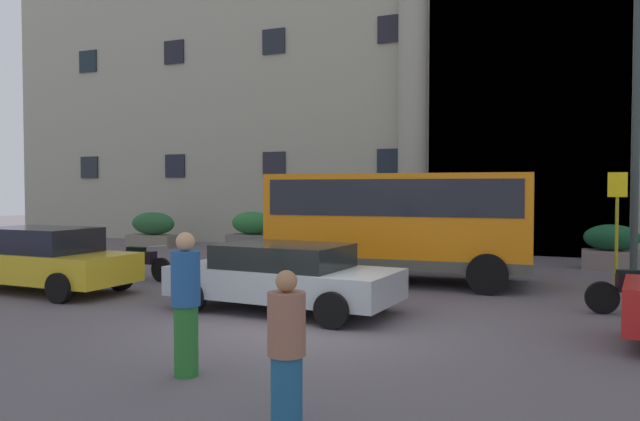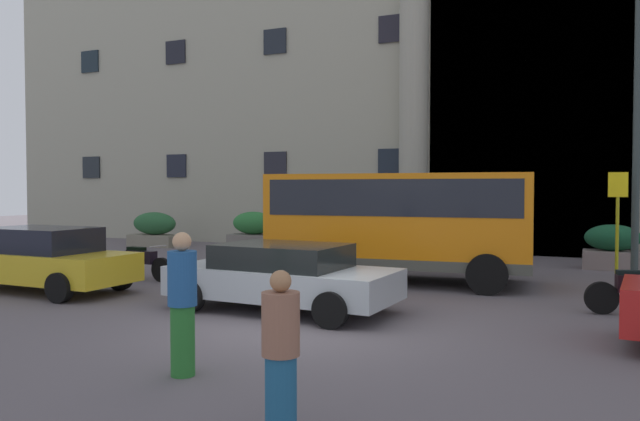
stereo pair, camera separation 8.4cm
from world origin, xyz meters
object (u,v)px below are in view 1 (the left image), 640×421
at_px(hedge_planter_entrance_right, 253,232).
at_px(hedge_planter_entrance_left, 612,248).
at_px(hedge_planter_east, 153,230).
at_px(motorcycle_far_end, 291,271).
at_px(parked_compact_extra, 284,276).
at_px(lamppost_plaza_centre, 637,95).
at_px(pedestrian_man_red_shirt, 287,354).
at_px(parked_sedan_second, 41,259).
at_px(bus_stop_sign, 617,215).
at_px(orange_minibus, 400,217).
at_px(pedestrian_woman_with_bag, 186,303).
at_px(scooter_by_planter, 640,290).
at_px(motorcycle_near_kerb, 140,262).
at_px(hedge_planter_far_west, 371,240).

bearing_deg(hedge_planter_entrance_right, hedge_planter_entrance_left, -1.29).
xyz_separation_m(hedge_planter_east, motorcycle_far_end, (9.73, -7.27, -0.20)).
bearing_deg(parked_compact_extra, hedge_planter_east, 141.35).
bearing_deg(lamppost_plaza_centre, pedestrian_man_red_shirt, -105.87).
relative_size(parked_sedan_second, motorcycle_far_end, 2.22).
distance_m(bus_stop_sign, hedge_planter_entrance_left, 3.01).
distance_m(orange_minibus, pedestrian_woman_with_bag, 8.52).
bearing_deg(scooter_by_planter, hedge_planter_entrance_left, 78.62).
bearing_deg(bus_stop_sign, orange_minibus, -158.78).
bearing_deg(orange_minibus, lamppost_plaza_centre, 23.87).
distance_m(parked_compact_extra, motorcycle_far_end, 2.28).
relative_size(motorcycle_near_kerb, lamppost_plaza_centre, 0.25).
xyz_separation_m(pedestrian_woman_with_bag, pedestrian_man_red_shirt, (1.99, -1.17, -0.12)).
distance_m(orange_minibus, motorcycle_near_kerb, 6.64).
height_order(bus_stop_sign, hedge_planter_entrance_left, bus_stop_sign).
relative_size(hedge_planter_entrance_right, lamppost_plaza_centre, 0.22).
height_order(hedge_planter_far_west, motorcycle_near_kerb, hedge_planter_far_west).
height_order(hedge_planter_entrance_right, parked_compact_extra, hedge_planter_entrance_right).
distance_m(hedge_planter_east, scooter_by_planter, 18.20).
bearing_deg(bus_stop_sign, pedestrian_woman_with_bag, -116.29).
relative_size(bus_stop_sign, parked_compact_extra, 0.62).
height_order(parked_compact_extra, lamppost_plaza_centre, lamppost_plaza_centre).
bearing_deg(hedge_planter_far_west, motorcycle_far_end, -85.37).
bearing_deg(motorcycle_near_kerb, pedestrian_woman_with_bag, -38.93).
xyz_separation_m(motorcycle_far_end, scooter_by_planter, (7.04, 0.19, -0.00)).
relative_size(hedge_planter_far_west, parked_sedan_second, 0.41).
relative_size(parked_compact_extra, motorcycle_far_end, 2.21).
bearing_deg(scooter_by_planter, hedge_planter_entrance_right, 135.96).
bearing_deg(pedestrian_woman_with_bag, parked_compact_extra, 17.30).
distance_m(hedge_planter_east, motorcycle_near_kerb, 9.12).
bearing_deg(scooter_by_planter, lamppost_plaza_centre, 74.18).
height_order(hedge_planter_east, hedge_planter_entrance_right, hedge_planter_entrance_right).
height_order(orange_minibus, parked_sedan_second, orange_minibus).
relative_size(orange_minibus, parked_sedan_second, 1.46).
height_order(orange_minibus, pedestrian_woman_with_bag, orange_minibus).
relative_size(hedge_planter_far_west, scooter_by_planter, 0.93).
bearing_deg(parked_sedan_second, lamppost_plaza_centre, 32.29).
bearing_deg(parked_compact_extra, orange_minibus, 80.18).
bearing_deg(hedge_planter_entrance_left, hedge_planter_entrance_right, 178.71).
relative_size(bus_stop_sign, pedestrian_man_red_shirt, 1.73).
xyz_separation_m(bus_stop_sign, hedge_planter_entrance_right, (-11.96, 3.09, -0.97)).
height_order(bus_stop_sign, hedge_planter_entrance_right, bus_stop_sign).
distance_m(scooter_by_planter, pedestrian_woman_with_bag, 8.38).
distance_m(hedge_planter_entrance_left, pedestrian_woman_with_bag, 14.16).
distance_m(parked_sedan_second, scooter_by_planter, 12.39).
distance_m(orange_minibus, parked_compact_extra, 4.58).
bearing_deg(hedge_planter_east, bus_stop_sign, -10.57).
bearing_deg(hedge_planter_east, pedestrian_woman_with_bag, -49.83).
bearing_deg(hedge_planter_entrance_right, hedge_planter_far_west, -1.59).
height_order(orange_minibus, lamppost_plaza_centre, lamppost_plaza_centre).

